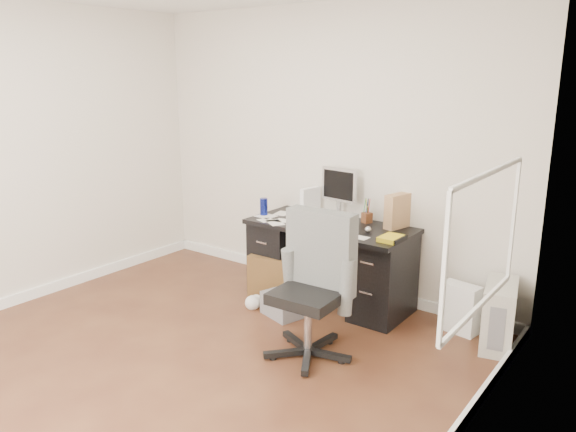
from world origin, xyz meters
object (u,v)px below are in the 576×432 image
pc_tower (499,315)px  wicker_basket (276,273)px  desk (330,261)px  office_chair (308,288)px  keyboard (334,224)px  lcd_monitor (339,193)px

pc_tower → wicker_basket: (-2.03, -0.19, -0.05)m
desk → office_chair: (0.43, -0.97, 0.15)m
keyboard → wicker_basket: size_ratio=0.95×
office_chair → wicker_basket: 1.29m
desk → keyboard: bearing=-9.6°
desk → office_chair: 1.07m
lcd_monitor → pc_tower: size_ratio=0.94×
lcd_monitor → keyboard: size_ratio=1.21×
keyboard → pc_tower: bearing=3.4°
keyboard → office_chair: office_chair is taller
keyboard → desk: bearing=171.9°
desk → pc_tower: bearing=1.6°
lcd_monitor → keyboard: bearing=-61.9°
desk → pc_tower: (1.53, 0.04, -0.14)m
office_chair → keyboard: bearing=109.2°
desk → keyboard: keyboard is taller
pc_tower → office_chair: bearing=-149.8°
office_chair → lcd_monitor: bearing=109.3°
office_chair → desk: bearing=111.1°
lcd_monitor → office_chair: lcd_monitor is taller
desk → office_chair: office_chair is taller
desk → pc_tower: 1.53m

